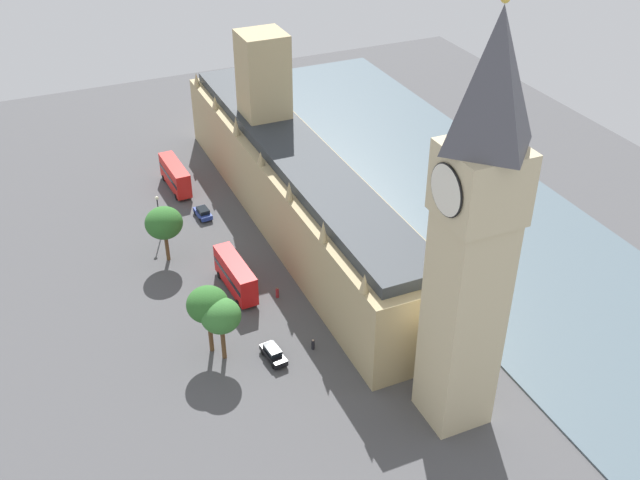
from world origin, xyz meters
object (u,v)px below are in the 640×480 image
Objects in this scene: clock_tower at (474,232)px; double_decker_bus_leading at (236,274)px; plane_tree_under_trees at (221,316)px; double_decker_bus_opposite_hall at (175,175)px; street_lamp_corner at (158,209)px; car_black_far_end at (273,354)px; plane_tree_midblock at (164,223)px; car_blue_by_river_gate at (203,213)px; pedestrian_kerbside at (313,345)px; parliament_building at (294,181)px; plane_tree_near_tower at (208,305)px; pedestrian_trailing at (277,293)px.

clock_tower is 4.44× the size of double_decker_bus_leading.
double_decker_bus_opposite_hall is at bearing -97.16° from plane_tree_under_trees.
street_lamp_corner is (21.27, -50.39, -19.57)m from clock_tower.
plane_tree_midblock reaches higher than car_black_far_end.
street_lamp_corner reaches higher than car_blue_by_river_gate.
car_black_far_end is at bearing 103.69° from plane_tree_midblock.
pedestrian_kerbside is 0.17× the size of plane_tree_under_trees.
pedestrian_kerbside is 12.64m from plane_tree_under_trees.
car_black_far_end is at bearing 99.77° from street_lamp_corner.
double_decker_bus_opposite_hall is 7.03× the size of pedestrian_kerbside.
parliament_building reaches higher than car_black_far_end.
car_blue_by_river_gate is at bearing -96.59° from double_decker_bus_leading.
plane_tree_under_trees reaches higher than car_blue_by_river_gate.
parliament_building is 33.42m from plane_tree_under_trees.
plane_tree_under_trees is (20.92, -19.21, -17.77)m from clock_tower.
plane_tree_near_tower is at bearing 90.05° from plane_tree_midblock.
double_decker_bus_opposite_hall reaches higher than pedestrian_kerbside.
parliament_building is 16.30m from car_blue_by_river_gate.
double_decker_bus_opposite_hall is 2.54× the size of car_blue_by_river_gate.
parliament_building is 46.79× the size of pedestrian_trailing.
clock_tower reaches higher than plane_tree_midblock.
pedestrian_trailing is 0.17× the size of plane_tree_near_tower.
plane_tree_midblock is (0.02, -22.10, -0.86)m from plane_tree_near_tower.
plane_tree_under_trees is at bearing 62.30° from double_decker_bus_leading.
car_blue_by_river_gate is at bearing -28.40° from parliament_building.
car_blue_by_river_gate is 36.81m from pedestrian_kerbside.
pedestrian_kerbside is at bearing -90.28° from pedestrian_trailing.
plane_tree_midblock is at bearing -89.95° from plane_tree_near_tower.
plane_tree_under_trees is at bearing -141.26° from pedestrian_trailing.
pedestrian_kerbside is at bearing -58.02° from clock_tower.
car_blue_by_river_gate is 36.45m from car_black_far_end.
clock_tower is 32.56m from car_black_far_end.
clock_tower is at bearing 112.05° from double_decker_bus_leading.
car_black_far_end is at bearing 144.12° from plane_tree_near_tower.
street_lamp_corner is at bearing 63.85° from double_decker_bus_opposite_hall.
pedestrian_trailing is (9.78, 17.64, -6.63)m from parliament_building.
clock_tower is at bearing 126.69° from car_black_far_end.
double_decker_bus_leading is at bearing 121.28° from pedestrian_kerbside.
clock_tower is 59.47m from car_blue_by_river_gate.
parliament_building is 32.53m from plane_tree_near_tower.
car_black_far_end is 28.13m from plane_tree_midblock.
double_decker_bus_leading is 2.27× the size of car_black_far_end.
plane_tree_under_trees reaches higher than double_decker_bus_leading.
plane_tree_near_tower is 22.11m from plane_tree_midblock.
parliament_building reaches higher than plane_tree_near_tower.
clock_tower is 10.09× the size of car_black_far_end.
clock_tower reaches higher than double_decker_bus_leading.
double_decker_bus_opposite_hall is 43.66m from plane_tree_near_tower.
parliament_building is at bearing -127.37° from plane_tree_under_trees.
double_decker_bus_opposite_hall is 1.21× the size of plane_tree_under_trees.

